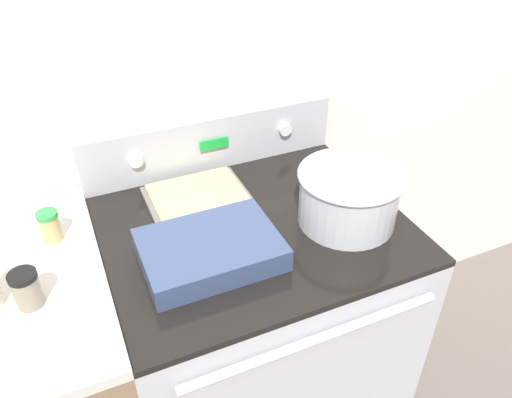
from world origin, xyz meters
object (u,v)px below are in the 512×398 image
at_px(baking_tray, 197,196).
at_px(mixing_bowl, 349,194).
at_px(ladle, 383,192).
at_px(spice_jar_green_cap, 50,226).
at_px(spice_jar_black_cap, 27,289).
at_px(casserole_dish, 210,248).

bearing_deg(baking_tray, mixing_bowl, -37.29).
height_order(mixing_bowl, ladle, mixing_bowl).
relative_size(spice_jar_green_cap, spice_jar_black_cap, 0.94).
bearing_deg(ladle, mixing_bowl, -165.47).
relative_size(casserole_dish, baking_tray, 1.16).
bearing_deg(casserole_dish, baking_tray, 78.88).
relative_size(baking_tray, ladle, 1.08).
xyz_separation_m(mixing_bowl, casserole_dish, (-0.39, -0.00, -0.05)).
xyz_separation_m(ladle, spice_jar_green_cap, (-0.89, 0.18, 0.03)).
xyz_separation_m(baking_tray, spice_jar_black_cap, (-0.46, -0.25, 0.05)).
bearing_deg(mixing_bowl, spice_jar_black_cap, 179.36).
height_order(mixing_bowl, spice_jar_green_cap, mixing_bowl).
bearing_deg(baking_tray, spice_jar_green_cap, -174.82).
xyz_separation_m(mixing_bowl, spice_jar_green_cap, (-0.74, 0.22, -0.03)).
relative_size(casserole_dish, spice_jar_green_cap, 3.98).
bearing_deg(spice_jar_black_cap, ladle, 1.77).
height_order(mixing_bowl, baking_tray, mixing_bowl).
height_order(baking_tray, spice_jar_green_cap, spice_jar_green_cap).
distance_m(mixing_bowl, casserole_dish, 0.39).
bearing_deg(mixing_bowl, spice_jar_green_cap, 163.24).
relative_size(ladle, spice_jar_black_cap, 2.97).
bearing_deg(casserole_dish, spice_jar_black_cap, 178.69).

